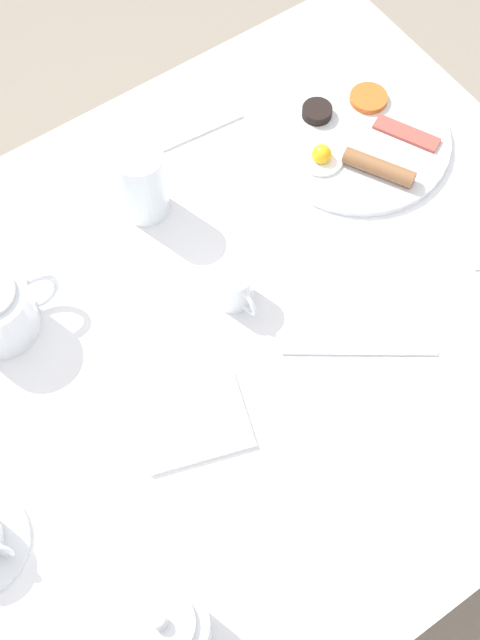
{
  "coord_description": "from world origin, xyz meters",
  "views": [
    {
      "loc": [
        0.47,
        -0.33,
        1.82
      ],
      "look_at": [
        0.0,
        0.0,
        0.74
      ],
      "focal_mm": 50.0,
      "sensor_mm": 36.0,
      "label": 1
    }
  ],
  "objects_px": {
    "creamer_jug": "(234,286)",
    "breakfast_plate": "(357,139)",
    "fork_spare": "(190,136)",
    "knife_by_plate": "(359,351)",
    "teapot_far": "(163,630)",
    "napkin_folded": "(193,422)",
    "water_glass_tall": "(143,183)"
  },
  "relations": [
    {
      "from": "knife_by_plate",
      "to": "fork_spare",
      "type": "bearing_deg",
      "value": 177.87
    },
    {
      "from": "breakfast_plate",
      "to": "fork_spare",
      "type": "height_order",
      "value": "breakfast_plate"
    },
    {
      "from": "breakfast_plate",
      "to": "knife_by_plate",
      "type": "xyz_separation_m",
      "value": [
        0.29,
        -0.22,
        -0.01
      ]
    },
    {
      "from": "teapot_far",
      "to": "water_glass_tall",
      "type": "bearing_deg",
      "value": 162.74
    },
    {
      "from": "breakfast_plate",
      "to": "knife_by_plate",
      "type": "relative_size",
      "value": 1.6
    },
    {
      "from": "breakfast_plate",
      "to": "water_glass_tall",
      "type": "height_order",
      "value": "water_glass_tall"
    },
    {
      "from": "napkin_folded",
      "to": "knife_by_plate",
      "type": "xyz_separation_m",
      "value": [
        0.04,
        0.25,
        -0.0
      ]
    },
    {
      "from": "breakfast_plate",
      "to": "teapot_far",
      "type": "xyz_separation_m",
      "value": [
        0.45,
        -0.64,
        0.04
      ]
    },
    {
      "from": "teapot_far",
      "to": "fork_spare",
      "type": "height_order",
      "value": "teapot_far"
    },
    {
      "from": "fork_spare",
      "to": "water_glass_tall",
      "type": "bearing_deg",
      "value": -59.61
    },
    {
      "from": "knife_by_plate",
      "to": "creamer_jug",
      "type": "bearing_deg",
      "value": -151.05
    },
    {
      "from": "knife_by_plate",
      "to": "napkin_folded",
      "type": "bearing_deg",
      "value": -100.02
    },
    {
      "from": "knife_by_plate",
      "to": "teapot_far",
      "type": "bearing_deg",
      "value": -68.77
    },
    {
      "from": "water_glass_tall",
      "to": "creamer_jug",
      "type": "relative_size",
      "value": 1.51
    },
    {
      "from": "teapot_far",
      "to": "fork_spare",
      "type": "relative_size",
      "value": 1.01
    },
    {
      "from": "breakfast_plate",
      "to": "knife_by_plate",
      "type": "bearing_deg",
      "value": -37.81
    },
    {
      "from": "napkin_folded",
      "to": "fork_spare",
      "type": "height_order",
      "value": "napkin_folded"
    },
    {
      "from": "creamer_jug",
      "to": "knife_by_plate",
      "type": "height_order",
      "value": "creamer_jug"
    },
    {
      "from": "creamer_jug",
      "to": "fork_spare",
      "type": "xyz_separation_m",
      "value": [
        -0.28,
        0.11,
        -0.03
      ]
    },
    {
      "from": "breakfast_plate",
      "to": "creamer_jug",
      "type": "distance_m",
      "value": 0.34
    },
    {
      "from": "water_glass_tall",
      "to": "knife_by_plate",
      "type": "xyz_separation_m",
      "value": [
        0.37,
        0.11,
        -0.06
      ]
    },
    {
      "from": "water_glass_tall",
      "to": "napkin_folded",
      "type": "distance_m",
      "value": 0.36
    },
    {
      "from": "breakfast_plate",
      "to": "water_glass_tall",
      "type": "relative_size",
      "value": 2.37
    },
    {
      "from": "teapot_far",
      "to": "water_glass_tall",
      "type": "xyz_separation_m",
      "value": [
        -0.54,
        0.31,
        0.01
      ]
    },
    {
      "from": "napkin_folded",
      "to": "knife_by_plate",
      "type": "bearing_deg",
      "value": 79.98
    },
    {
      "from": "breakfast_plate",
      "to": "knife_by_plate",
      "type": "distance_m",
      "value": 0.37
    },
    {
      "from": "creamer_jug",
      "to": "breakfast_plate",
      "type": "bearing_deg",
      "value": 110.73
    },
    {
      "from": "water_glass_tall",
      "to": "fork_spare",
      "type": "xyz_separation_m",
      "value": [
        -0.08,
        0.13,
        -0.06
      ]
    },
    {
      "from": "teapot_far",
      "to": "water_glass_tall",
      "type": "relative_size",
      "value": 1.53
    },
    {
      "from": "fork_spare",
      "to": "teapot_far",
      "type": "bearing_deg",
      "value": -35.56
    },
    {
      "from": "breakfast_plate",
      "to": "napkin_folded",
      "type": "bearing_deg",
      "value": -62.45
    },
    {
      "from": "teapot_far",
      "to": "breakfast_plate",
      "type": "bearing_deg",
      "value": 137.7
    }
  ]
}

